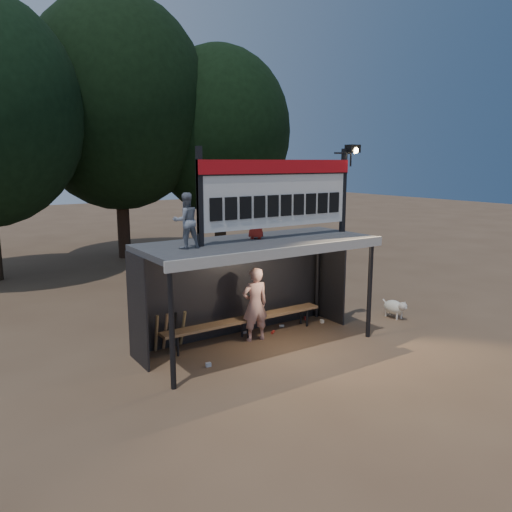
{
  "coord_description": "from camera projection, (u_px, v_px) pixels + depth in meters",
  "views": [
    {
      "loc": [
        -5.71,
        -8.53,
        3.94
      ],
      "look_at": [
        0.2,
        0.4,
        1.9
      ],
      "focal_mm": 35.0,
      "sensor_mm": 36.0,
      "label": 1
    }
  ],
  "objects": [
    {
      "name": "ground",
      "position": [
        258.0,
        346.0,
        10.82
      ],
      "size": [
        80.0,
        80.0,
        0.0
      ],
      "primitive_type": "plane",
      "color": "brown",
      "rests_on": "ground"
    },
    {
      "name": "player",
      "position": [
        255.0,
        304.0,
        11.01
      ],
      "size": [
        0.65,
        0.48,
        1.66
      ],
      "primitive_type": "imported",
      "rotation": [
        0.0,
        0.0,
        3.0
      ],
      "color": "white",
      "rests_on": "ground"
    },
    {
      "name": "child_a",
      "position": [
        186.0,
        221.0,
        9.32
      ],
      "size": [
        0.52,
        0.42,
        1.05
      ],
      "primitive_type": "imported",
      "rotation": [
        0.0,
        0.0,
        3.1
      ],
      "color": "gray",
      "rests_on": "dugout_shelter"
    },
    {
      "name": "child_b",
      "position": [
        256.0,
        219.0,
        10.52
      ],
      "size": [
        0.49,
        0.46,
        0.84
      ],
      "primitive_type": "imported",
      "rotation": [
        0.0,
        0.0,
        2.5
      ],
      "color": "#A22119",
      "rests_on": "dugout_shelter"
    },
    {
      "name": "dugout_shelter",
      "position": [
        252.0,
        261.0,
        10.67
      ],
      "size": [
        5.1,
        2.08,
        2.32
      ],
      "color": "#38383B",
      "rests_on": "ground"
    },
    {
      "name": "scoreboard_assembly",
      "position": [
        281.0,
        191.0,
        10.49
      ],
      "size": [
        4.1,
        0.27,
        1.99
      ],
      "color": "black",
      "rests_on": "dugout_shelter"
    },
    {
      "name": "bench",
      "position": [
        245.0,
        320.0,
        11.19
      ],
      "size": [
        4.0,
        0.35,
        0.48
      ],
      "color": "#956D46",
      "rests_on": "ground"
    },
    {
      "name": "tree_mid",
      "position": [
        118.0,
        104.0,
        19.63
      ],
      "size": [
        7.22,
        7.22,
        10.36
      ],
      "color": "#301E15",
      "rests_on": "ground"
    },
    {
      "name": "tree_right",
      "position": [
        219.0,
        131.0,
        21.16
      ],
      "size": [
        6.08,
        6.08,
        8.72
      ],
      "color": "#2F1F15",
      "rests_on": "ground"
    },
    {
      "name": "dog",
      "position": [
        395.0,
        307.0,
        12.69
      ],
      "size": [
        0.36,
        0.81,
        0.49
      ],
      "color": "silver",
      "rests_on": "ground"
    },
    {
      "name": "bats",
      "position": [
        170.0,
        331.0,
        10.49
      ],
      "size": [
        0.68,
        0.35,
        0.84
      ],
      "color": "olive",
      "rests_on": "ground"
    },
    {
      "name": "litter",
      "position": [
        276.0,
        331.0,
        11.63
      ],
      "size": [
        3.72,
        1.32,
        0.08
      ],
      "color": "red",
      "rests_on": "ground"
    }
  ]
}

